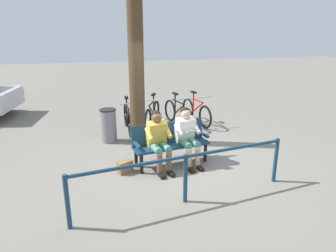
% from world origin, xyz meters
% --- Properties ---
extents(ground_plane, '(40.00, 40.00, 0.00)m').
position_xyz_m(ground_plane, '(0.00, 0.00, 0.00)').
color(ground_plane, slate).
extents(bench, '(1.66, 0.75, 0.87)m').
position_xyz_m(bench, '(0.14, -0.13, 0.51)').
color(bench, navy).
rests_on(bench, ground).
extents(person_reading, '(0.54, 0.81, 1.20)m').
position_xyz_m(person_reading, '(-0.20, -0.02, 0.66)').
color(person_reading, white).
rests_on(person_reading, ground).
extents(person_companion, '(0.54, 0.81, 1.20)m').
position_xyz_m(person_companion, '(0.43, 0.09, 0.66)').
color(person_companion, gold).
rests_on(person_companion, ground).
extents(handbag, '(0.33, 0.26, 0.24)m').
position_xyz_m(handbag, '(1.11, 0.13, 0.12)').
color(handbag, olive).
rests_on(handbag, ground).
extents(tree_trunk, '(0.37, 0.37, 3.37)m').
position_xyz_m(tree_trunk, '(0.60, -1.57, 1.68)').
color(tree_trunk, '#4C3823').
rests_on(tree_trunk, ground).
extents(litter_bin, '(0.40, 0.40, 0.84)m').
position_xyz_m(litter_bin, '(1.31, -1.73, 0.42)').
color(litter_bin, slate).
rests_on(litter_bin, ground).
extents(bicycle_orange, '(0.51, 1.66, 0.94)m').
position_xyz_m(bicycle_orange, '(-1.30, -2.69, 0.36)').
color(bicycle_orange, black).
rests_on(bicycle_orange, ground).
extents(bicycle_green, '(0.55, 1.65, 0.94)m').
position_xyz_m(bicycle_green, '(-0.72, -2.61, 0.36)').
color(bicycle_green, black).
rests_on(bicycle_green, ground).
extents(bicycle_blue, '(0.77, 1.56, 0.94)m').
position_xyz_m(bicycle_blue, '(0.03, -2.66, 0.36)').
color(bicycle_blue, black).
rests_on(bicycle_blue, ground).
extents(bicycle_black, '(0.48, 1.68, 0.94)m').
position_xyz_m(bicycle_black, '(0.75, -2.43, 0.36)').
color(bicycle_black, black).
rests_on(bicycle_black, ground).
extents(railing_fence, '(3.72, 0.68, 0.85)m').
position_xyz_m(railing_fence, '(0.27, 1.45, 0.61)').
color(railing_fence, navy).
rests_on(railing_fence, ground).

